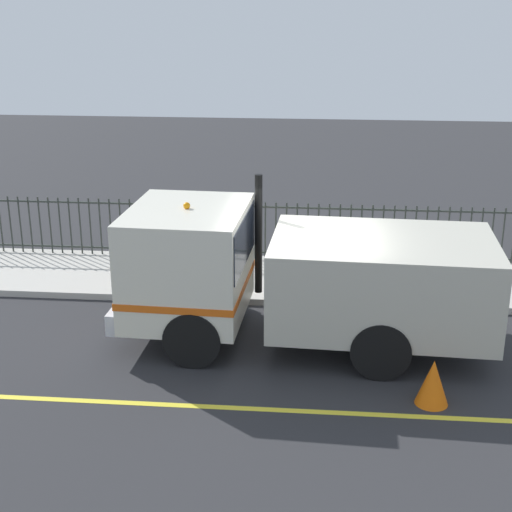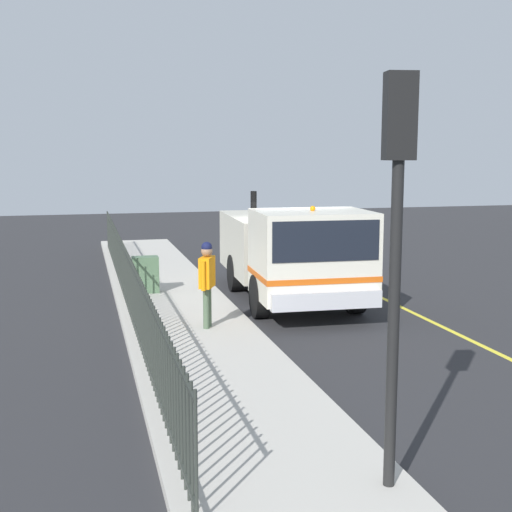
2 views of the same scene
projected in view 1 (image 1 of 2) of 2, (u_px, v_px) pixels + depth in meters
name	position (u px, v px, depth m)	size (l,w,h in m)	color
ground_plane	(301.00, 340.00, 13.10)	(51.47, 51.47, 0.00)	#2B2B2D
sidewalk_slab	(305.00, 280.00, 15.71)	(2.62, 23.40, 0.14)	#B7B2A8
lane_marking	(296.00, 411.00, 10.85)	(0.12, 21.06, 0.01)	yellow
work_truck	(283.00, 270.00, 12.64)	(2.73, 6.44, 2.74)	silver
worker_standing	(175.00, 231.00, 15.25)	(0.41, 0.59, 1.73)	orange
iron_fence	(307.00, 232.00, 16.50)	(0.04, 19.92, 1.33)	#2D332D
utility_cabinet	(358.00, 250.00, 15.95)	(0.65, 0.38, 0.91)	#4C6B4C
traffic_cone	(433.00, 382.00, 10.94)	(0.50, 0.50, 0.71)	orange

